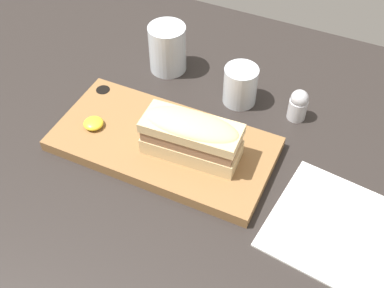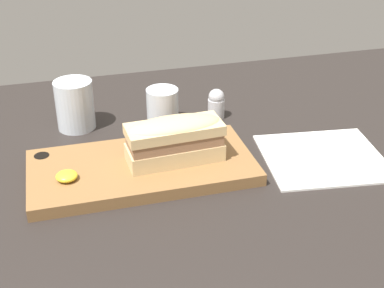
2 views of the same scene
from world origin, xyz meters
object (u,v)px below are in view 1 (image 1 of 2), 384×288
water_glass (168,51)px  salt_shaker (298,105)px  sandwich (191,135)px  serving_board (163,144)px  wine_glass (240,86)px  napkin (342,231)px

water_glass → salt_shaker: water_glass is taller
sandwich → water_glass: 26.65cm
serving_board → water_glass: (-9.59, 20.93, 3.29)cm
serving_board → wine_glass: 19.53cm
napkin → salt_shaker: salt_shaker is taller
sandwich → napkin: bearing=-6.7°
serving_board → wine_glass: bearing=66.3°
water_glass → napkin: size_ratio=0.42×
sandwich → salt_shaker: sandwich is taller
serving_board → sandwich: size_ratio=2.31×
wine_glass → napkin: bearing=-40.2°
napkin → salt_shaker: bearing=122.7°
wine_glass → sandwich: bearing=-95.8°
sandwich → salt_shaker: size_ratio=2.64×
sandwich → wine_glass: 18.66cm
sandwich → water_glass: sandwich is taller
napkin → salt_shaker: (-13.97, 21.73, 3.01)cm
salt_shaker → napkin: bearing=-57.3°
wine_glass → water_glass: bearing=169.5°
sandwich → water_glass: bearing=125.7°
salt_shaker → sandwich: bearing=-126.0°
water_glass → salt_shaker: (28.97, -3.07, -1.18)cm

